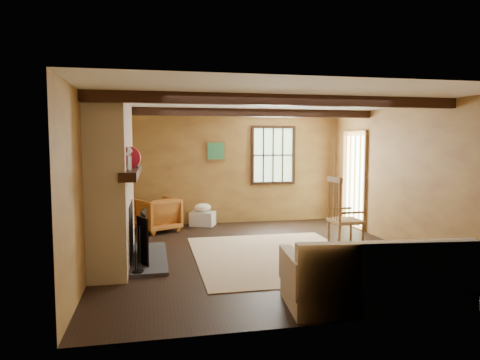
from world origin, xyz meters
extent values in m
plane|color=black|center=(0.00, 0.00, 0.00)|extent=(5.50, 5.50, 0.00)
cube|color=#A57F3A|center=(0.00, 2.75, 1.20)|extent=(5.00, 0.02, 2.40)
cube|color=#A57F3A|center=(0.00, -2.75, 1.20)|extent=(5.00, 0.02, 2.40)
cube|color=#A57F3A|center=(-2.50, 0.00, 1.20)|extent=(0.02, 5.50, 2.40)
cube|color=#A57F3A|center=(2.50, 0.00, 1.20)|extent=(0.02, 5.50, 2.40)
cube|color=white|center=(0.00, 0.00, 2.40)|extent=(5.00, 5.50, 0.02)
cube|color=black|center=(0.00, -1.20, 2.33)|extent=(5.00, 0.12, 0.14)
cube|color=black|center=(0.00, 1.20, 2.33)|extent=(5.00, 0.12, 0.14)
cube|color=black|center=(1.00, 2.72, 1.50)|extent=(1.02, 0.06, 1.32)
cube|color=#A5CA9A|center=(1.00, 2.75, 1.50)|extent=(0.90, 0.01, 1.20)
cube|color=black|center=(1.00, 2.73, 1.50)|extent=(0.90, 0.03, 0.02)
cube|color=brown|center=(2.47, 1.70, 1.00)|extent=(0.06, 1.00, 2.06)
cube|color=#A5CA9A|center=(2.50, 1.70, 1.00)|extent=(0.01, 0.80, 1.85)
cube|color=brown|center=(-0.30, 2.72, 1.60)|extent=(0.42, 0.03, 0.42)
cube|color=#226852|center=(-0.30, 2.71, 1.60)|extent=(0.36, 0.01, 0.36)
cube|color=#AD5A43|center=(-2.25, 0.00, 1.20)|extent=(0.50, 2.20, 2.40)
cube|color=black|center=(-2.18, 0.00, 0.45)|extent=(0.38, 1.00, 0.85)
cube|color=#3E3F44|center=(-1.75, 0.00, 0.03)|extent=(0.55, 1.80, 0.05)
cube|color=black|center=(-1.97, 0.00, 1.35)|extent=(0.22, 2.30, 0.12)
cube|color=black|center=(-1.82, -0.43, 0.39)|extent=(0.17, 0.31, 0.68)
cube|color=black|center=(-1.82, -0.08, 0.39)|extent=(0.07, 0.34, 0.68)
cube|color=black|center=(-1.82, 0.27, 0.39)|extent=(0.08, 0.34, 0.68)
cylinder|color=black|center=(-1.88, -0.80, 0.06)|extent=(0.15, 0.15, 0.02)
cylinder|color=black|center=(-1.91, -0.82, 0.36)|extent=(0.01, 0.01, 0.62)
cylinder|color=black|center=(-1.88, -0.80, 0.36)|extent=(0.01, 0.01, 0.62)
cylinder|color=black|center=(-1.85, -0.77, 0.36)|extent=(0.01, 0.01, 0.62)
cylinder|color=silver|center=(-1.98, -0.76, 1.51)|extent=(0.09, 0.09, 0.21)
sphere|color=silver|center=(-1.98, -0.76, 1.67)|extent=(0.11, 0.11, 0.11)
cylinder|color=#B41425|center=(-1.98, -0.26, 1.57)|extent=(0.31, 0.11, 0.31)
cube|color=black|center=(-1.98, 0.12, 1.47)|extent=(0.24, 0.18, 0.12)
cylinder|color=black|center=(-1.98, 0.51, 1.46)|extent=(0.08, 0.08, 0.10)
cylinder|color=black|center=(-1.98, 0.64, 1.45)|extent=(0.08, 0.08, 0.09)
cube|color=tan|center=(0.20, -0.20, 0.00)|extent=(2.50, 3.00, 0.01)
cube|color=tan|center=(1.50, 0.04, 0.47)|extent=(0.49, 0.51, 0.05)
cube|color=brown|center=(1.29, 0.04, 1.17)|extent=(0.06, 0.48, 0.08)
cylinder|color=brown|center=(1.72, -0.16, 0.24)|extent=(0.04, 0.04, 0.46)
cylinder|color=brown|center=(1.71, 0.25, 0.24)|extent=(0.04, 0.04, 0.46)
cylinder|color=brown|center=(1.30, -0.17, 0.24)|extent=(0.04, 0.04, 0.46)
cylinder|color=brown|center=(1.29, 0.24, 0.24)|extent=(0.04, 0.04, 0.46)
cylinder|color=brown|center=(1.30, -0.17, 0.83)|extent=(0.04, 0.04, 0.78)
cylinder|color=brown|center=(1.29, 0.24, 0.83)|extent=(0.04, 0.04, 0.78)
cylinder|color=brown|center=(1.30, -0.07, 0.81)|extent=(0.02, 0.02, 0.65)
cylinder|color=brown|center=(1.29, 0.04, 0.81)|extent=(0.02, 0.02, 0.65)
cylinder|color=brown|center=(1.29, 0.14, 0.81)|extent=(0.02, 0.02, 0.65)
cube|color=brown|center=(1.51, -0.19, 0.65)|extent=(0.44, 0.05, 0.03)
cube|color=brown|center=(1.50, 0.27, 0.65)|extent=(0.44, 0.05, 0.03)
cube|color=brown|center=(1.51, -0.17, 0.02)|extent=(0.89, 0.06, 0.03)
cube|color=brown|center=(1.50, 0.25, 0.02)|extent=(0.89, 0.06, 0.03)
cube|color=white|center=(0.70, -2.35, 0.21)|extent=(1.98, 1.05, 0.42)
cube|color=white|center=(0.66, -2.71, 0.52)|extent=(1.91, 0.33, 0.52)
cube|color=white|center=(-0.20, -2.26, 0.40)|extent=(0.22, 0.87, 0.38)
cube|color=white|center=(1.60, -2.44, 0.40)|extent=(0.22, 0.87, 0.38)
ellipsoid|color=white|center=(1.18, -2.30, 0.52)|extent=(0.35, 0.15, 0.34)
cylinder|color=brown|center=(-2.11, 2.58, 0.06)|extent=(0.37, 0.11, 0.11)
cylinder|color=brown|center=(-1.99, 2.58, 0.06)|extent=(0.37, 0.11, 0.11)
cylinder|color=brown|center=(-1.87, 2.58, 0.06)|extent=(0.37, 0.11, 0.11)
cylinder|color=brown|center=(-2.11, 2.58, 0.17)|extent=(0.37, 0.11, 0.11)
cylinder|color=brown|center=(-1.99, 2.58, 0.17)|extent=(0.37, 0.11, 0.11)
cylinder|color=brown|center=(-1.87, 2.58, 0.17)|extent=(0.37, 0.11, 0.11)
cube|color=silver|center=(-0.63, 2.52, 0.15)|extent=(0.61, 0.55, 0.30)
ellipsoid|color=white|center=(-0.63, 2.52, 0.39)|extent=(0.41, 0.35, 0.18)
imported|color=#BF6026|center=(-1.58, 2.11, 0.34)|extent=(1.00, 1.01, 0.68)
camera|label=1|loc=(-1.66, -6.55, 1.78)|focal=32.00mm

